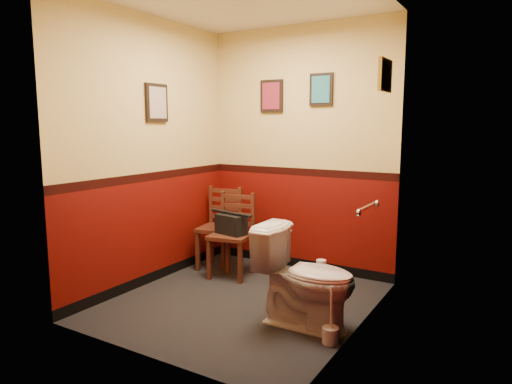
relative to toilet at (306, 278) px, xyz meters
The scene contains 16 objects.
floor 0.84m from the toilet, 166.73° to the left, with size 2.20×2.40×0.00m, color black.
wall_back 1.81m from the toilet, 117.73° to the left, with size 2.20×2.70×0.00m, color #570A06.
wall_front 1.57m from the toilet, 124.95° to the right, with size 2.20×2.70×0.00m, color #570A06.
wall_left 2.06m from the toilet, behind, with size 2.40×2.70×0.00m, color #570A06.
wall_right 1.03m from the toilet, 24.07° to the left, with size 2.40×2.70×0.00m, color #570A06.
grab_bar 0.77m from the toilet, 50.23° to the left, with size 0.05×0.56×0.06m.
framed_print_back_a 2.31m from the toilet, 128.41° to the left, with size 0.28×0.04×0.36m.
framed_print_back_b 2.14m from the toilet, 109.20° to the left, with size 0.26×0.04×0.34m.
framed_print_left 2.32m from the toilet, behind, with size 0.04×0.30×0.38m.
framed_print_right 1.85m from the toilet, 64.97° to the left, with size 0.04×0.34×0.28m.
toilet is the anchor object (origin of this frame).
toilet_brush 0.48m from the toilet, 31.77° to the right, with size 0.12×0.12×0.45m.
chair_left 1.78m from the toilet, 147.90° to the left, with size 0.50×0.50×0.92m.
chair_right 1.44m from the toilet, 148.02° to the left, with size 0.48×0.48×0.90m.
handbag 1.42m from the toilet, 149.25° to the left, with size 0.36×0.23×0.25m.
tp_stack 1.27m from the toilet, 106.71° to the left, with size 0.22×0.12×0.20m.
Camera 1 is at (2.18, -3.41, 1.63)m, focal length 32.00 mm.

